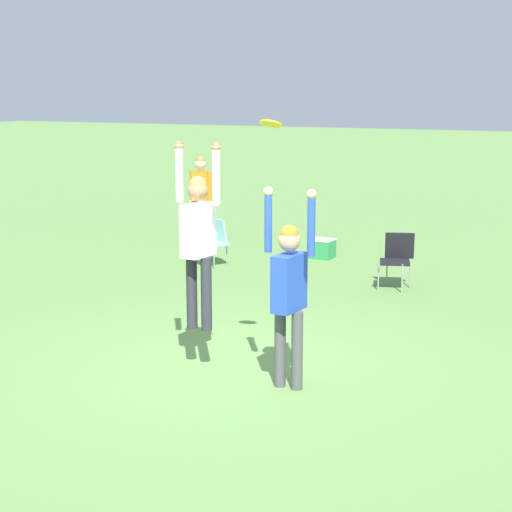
{
  "coord_description": "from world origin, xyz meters",
  "views": [
    {
      "loc": [
        4.61,
        -7.92,
        3.06
      ],
      "look_at": [
        0.28,
        0.08,
        1.3
      ],
      "focal_mm": 60.0,
      "sensor_mm": 36.0,
      "label": 1
    }
  ],
  "objects_px": {
    "camping_chair_1": "(213,238)",
    "person_defending": "(289,284)",
    "person_jumping": "(198,232)",
    "camping_chair_0": "(397,256)",
    "cooler_box": "(322,249)",
    "person_spectator_near": "(201,190)",
    "frisbee": "(271,124)"
  },
  "relations": [
    {
      "from": "frisbee",
      "to": "camping_chair_1",
      "type": "distance_m",
      "value": 6.58
    },
    {
      "from": "camping_chair_1",
      "to": "person_spectator_near",
      "type": "height_order",
      "value": "person_spectator_near"
    },
    {
      "from": "camping_chair_1",
      "to": "person_spectator_near",
      "type": "xyz_separation_m",
      "value": [
        -1.5,
        2.01,
        0.57
      ]
    },
    {
      "from": "person_jumping",
      "to": "cooler_box",
      "type": "distance_m",
      "value": 6.91
    },
    {
      "from": "cooler_box",
      "to": "person_spectator_near",
      "type": "bearing_deg",
      "value": 170.58
    },
    {
      "from": "frisbee",
      "to": "camping_chair_0",
      "type": "height_order",
      "value": "frisbee"
    },
    {
      "from": "person_spectator_near",
      "to": "camping_chair_0",
      "type": "bearing_deg",
      "value": -58.6
    },
    {
      "from": "frisbee",
      "to": "camping_chair_0",
      "type": "xyz_separation_m",
      "value": [
        -0.24,
        4.77,
        -2.21
      ]
    },
    {
      "from": "person_spectator_near",
      "to": "frisbee",
      "type": "bearing_deg",
      "value": -88.05
    },
    {
      "from": "frisbee",
      "to": "cooler_box",
      "type": "relative_size",
      "value": 0.57
    },
    {
      "from": "camping_chair_0",
      "to": "cooler_box",
      "type": "height_order",
      "value": "camping_chair_0"
    },
    {
      "from": "person_jumping",
      "to": "camping_chair_1",
      "type": "bearing_deg",
      "value": 32.1
    },
    {
      "from": "frisbee",
      "to": "person_defending",
      "type": "bearing_deg",
      "value": -31.49
    },
    {
      "from": "frisbee",
      "to": "person_spectator_near",
      "type": "bearing_deg",
      "value": 126.97
    },
    {
      "from": "camping_chair_0",
      "to": "person_jumping",
      "type": "bearing_deg",
      "value": 62.85
    },
    {
      "from": "person_jumping",
      "to": "cooler_box",
      "type": "height_order",
      "value": "person_jumping"
    },
    {
      "from": "person_jumping",
      "to": "camping_chair_0",
      "type": "xyz_separation_m",
      "value": [
        0.56,
        4.92,
        -1.04
      ]
    },
    {
      "from": "camping_chair_1",
      "to": "person_spectator_near",
      "type": "bearing_deg",
      "value": -29.19
    },
    {
      "from": "person_jumping",
      "to": "cooler_box",
      "type": "relative_size",
      "value": 4.95
    },
    {
      "from": "person_defending",
      "to": "person_spectator_near",
      "type": "distance_m",
      "value": 9.05
    },
    {
      "from": "person_defending",
      "to": "camping_chair_1",
      "type": "xyz_separation_m",
      "value": [
        -4.05,
        5.14,
        -0.63
      ]
    },
    {
      "from": "person_jumping",
      "to": "camping_chair_0",
      "type": "bearing_deg",
      "value": -4.31
    },
    {
      "from": "cooler_box",
      "to": "person_jumping",
      "type": "bearing_deg",
      "value": -77.47
    },
    {
      "from": "person_jumping",
      "to": "frisbee",
      "type": "distance_m",
      "value": 1.42
    },
    {
      "from": "person_defending",
      "to": "cooler_box",
      "type": "height_order",
      "value": "person_defending"
    },
    {
      "from": "frisbee",
      "to": "camping_chair_0",
      "type": "relative_size",
      "value": 0.27
    },
    {
      "from": "camping_chair_1",
      "to": "person_defending",
      "type": "bearing_deg",
      "value": 152.19
    },
    {
      "from": "person_jumping",
      "to": "camping_chair_0",
      "type": "relative_size",
      "value": 2.37
    },
    {
      "from": "person_spectator_near",
      "to": "cooler_box",
      "type": "xyz_separation_m",
      "value": [
        2.96,
        -0.49,
        -0.88
      ]
    },
    {
      "from": "camping_chair_0",
      "to": "frisbee",
      "type": "bearing_deg",
      "value": 72.22
    },
    {
      "from": "person_defending",
      "to": "person_spectator_near",
      "type": "height_order",
      "value": "person_defending"
    },
    {
      "from": "person_defending",
      "to": "frisbee",
      "type": "xyz_separation_m",
      "value": [
        -0.32,
        0.2,
        1.61
      ]
    }
  ]
}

